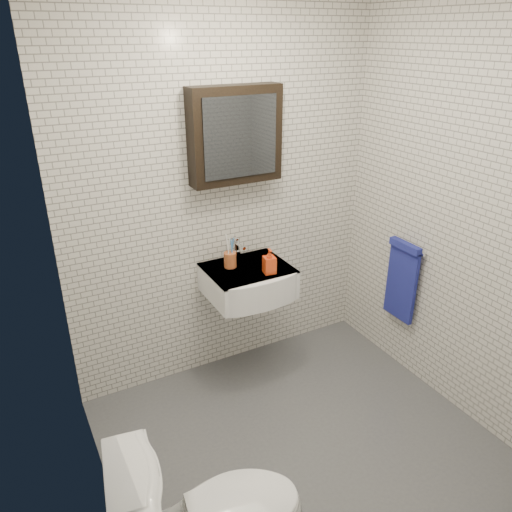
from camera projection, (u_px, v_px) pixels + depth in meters
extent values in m
cube|color=#4A4D52|center=(300.00, 442.00, 3.04)|extent=(2.20, 2.00, 0.01)
cube|color=silver|center=(225.00, 202.00, 3.33)|extent=(2.20, 0.02, 2.50)
cube|color=silver|center=(470.00, 362.00, 1.73)|extent=(2.20, 0.02, 2.50)
cube|color=silver|center=(86.00, 309.00, 2.05)|extent=(0.02, 2.00, 2.50)
cube|color=silver|center=(461.00, 221.00, 3.00)|extent=(0.02, 2.00, 2.50)
cube|color=white|center=(248.00, 281.00, 3.38)|extent=(0.55, 0.45, 0.20)
cylinder|color=silver|center=(246.00, 268.00, 3.36)|extent=(0.31, 0.31, 0.02)
cylinder|color=silver|center=(246.00, 267.00, 3.35)|extent=(0.04, 0.04, 0.01)
cube|color=white|center=(248.00, 268.00, 3.34)|extent=(0.55, 0.45, 0.01)
cylinder|color=silver|center=(237.00, 254.00, 3.45)|extent=(0.06, 0.06, 0.06)
cylinder|color=silver|center=(236.00, 246.00, 3.43)|extent=(0.03, 0.03, 0.08)
cylinder|color=silver|center=(240.00, 246.00, 3.37)|extent=(0.02, 0.12, 0.02)
cube|color=silver|center=(234.00, 238.00, 3.43)|extent=(0.02, 0.09, 0.01)
cube|color=black|center=(235.00, 135.00, 3.11)|extent=(0.60, 0.14, 0.60)
cube|color=#3F444C|center=(241.00, 137.00, 3.05)|extent=(0.49, 0.01, 0.49)
cylinder|color=silver|center=(408.00, 247.00, 3.39)|extent=(0.02, 0.30, 0.02)
cylinder|color=silver|center=(397.00, 240.00, 3.50)|extent=(0.04, 0.02, 0.02)
cylinder|color=silver|center=(424.00, 254.00, 3.29)|extent=(0.04, 0.02, 0.02)
cube|color=#27229F|center=(401.00, 283.00, 3.49)|extent=(0.03, 0.26, 0.54)
cube|color=#27229F|center=(405.00, 246.00, 3.37)|extent=(0.05, 0.26, 0.05)
cylinder|color=#A65029|center=(230.00, 260.00, 3.32)|extent=(0.10, 0.10, 0.10)
cylinder|color=white|center=(228.00, 252.00, 3.28)|extent=(0.02, 0.03, 0.20)
cylinder|color=#4083CD|center=(232.00, 252.00, 3.30)|extent=(0.02, 0.02, 0.18)
cylinder|color=white|center=(228.00, 249.00, 3.30)|extent=(0.02, 0.04, 0.21)
cylinder|color=#4083CD|center=(232.00, 250.00, 3.31)|extent=(0.03, 0.04, 0.19)
imported|color=orange|center=(269.00, 261.00, 3.23)|extent=(0.09, 0.09, 0.17)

